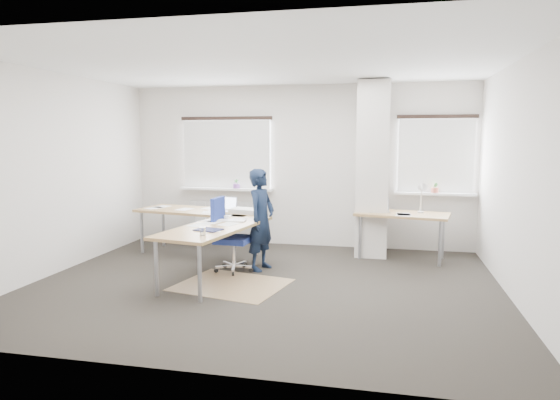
% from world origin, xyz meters
% --- Properties ---
extents(ground, '(6.00, 6.00, 0.00)m').
position_xyz_m(ground, '(0.00, 0.00, 0.00)').
color(ground, black).
rests_on(ground, ground).
extents(room_shell, '(6.04, 5.04, 2.82)m').
position_xyz_m(room_shell, '(0.18, 0.45, 1.75)').
color(room_shell, silver).
rests_on(room_shell, ground).
extents(floor_mat, '(1.54, 1.38, 0.01)m').
position_xyz_m(floor_mat, '(-0.41, -0.12, 0.00)').
color(floor_mat, '#927550').
rests_on(floor_mat, ground).
extents(white_crate, '(0.55, 0.45, 0.29)m').
position_xyz_m(white_crate, '(-1.84, 2.25, 0.14)').
color(white_crate, white).
rests_on(white_crate, ground).
extents(desk_main, '(2.40, 2.98, 0.96)m').
position_xyz_m(desk_main, '(-1.04, 0.78, 0.69)').
color(desk_main, olive).
rests_on(desk_main, ground).
extents(desk_side, '(1.50, 0.93, 1.22)m').
position_xyz_m(desk_side, '(1.77, 1.80, 0.69)').
color(desk_side, olive).
rests_on(desk_side, ground).
extents(task_chair, '(0.57, 0.57, 1.06)m').
position_xyz_m(task_chair, '(-0.62, 0.54, 0.29)').
color(task_chair, navy).
rests_on(task_chair, ground).
extents(person, '(0.47, 0.60, 1.46)m').
position_xyz_m(person, '(-0.22, 0.73, 0.73)').
color(person, black).
rests_on(person, ground).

